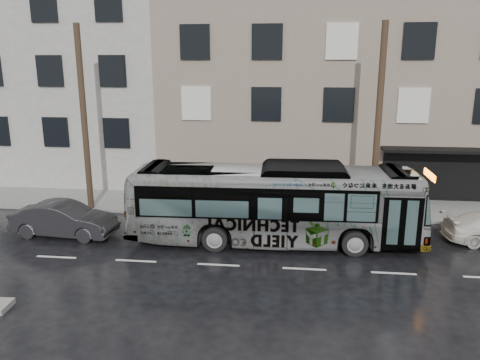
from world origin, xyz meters
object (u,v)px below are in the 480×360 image
object	(u,v)px
utility_pole_front	(378,124)
sign_post	(397,194)
utility_pole_rear	(84,120)
dark_sedan	(64,219)
bus	(274,204)

from	to	relation	value
utility_pole_front	sign_post	world-z (taller)	utility_pole_front
utility_pole_rear	dark_sedan	size ratio (longest dim) A/B	2.00
utility_pole_front	sign_post	distance (m)	3.48
bus	utility_pole_front	bearing A→B (deg)	-56.21
bus	utility_pole_rear	bearing A→B (deg)	69.44
utility_pole_front	utility_pole_rear	world-z (taller)	same
utility_pole_rear	sign_post	distance (m)	15.46
dark_sedan	utility_pole_rear	bearing A→B (deg)	10.13
utility_pole_front	bus	world-z (taller)	utility_pole_front
utility_pole_rear	bus	bearing A→B (deg)	-18.91
sign_post	dark_sedan	world-z (taller)	sign_post
utility_pole_rear	bus	size ratio (longest dim) A/B	0.75
utility_pole_front	dark_sedan	distance (m)	14.62
utility_pole_rear	dark_sedan	world-z (taller)	utility_pole_rear
utility_pole_rear	dark_sedan	xyz separation A→B (m)	(0.36, -3.53, -3.91)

